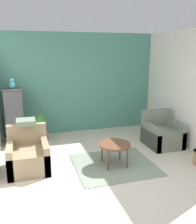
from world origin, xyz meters
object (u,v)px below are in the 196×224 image
Objects in this scene: armchair_right at (162,135)px; birdcage at (15,116)px; coffee_table at (114,146)px; parrot at (12,84)px; armchair_left at (28,156)px; potted_plant at (42,125)px.

birdcage reaches higher than armchair_right.
birdcage is (-3.46, 1.27, 0.42)m from armchair_right.
coffee_table is 2.53× the size of parrot.
parrot reaches higher than armchair_right.
armchair_left is 3.22m from armchair_right.
armchair_left is 1.73m from birdcage.
armchair_left is at bearing 169.40° from coffee_table.
birdcage reaches higher than coffee_table.
potted_plant is (0.39, 1.57, 0.14)m from armchair_left.
coffee_table is at bearing -154.98° from armchair_right.
parrot reaches higher than armchair_left.
parrot is 1.27m from potted_plant.
armchair_right is at bearing 6.97° from armchair_left.
armchair_left and armchair_right have the same top height.
armchair_left is at bearing -173.03° from armchair_right.
parrot reaches higher than birdcage.
coffee_table is 1.72m from armchair_left.
armchair_right is 3.32× the size of parrot.
parrot is at bearing 90.00° from birdcage.
potted_plant is at bearing 124.49° from coffee_table.
potted_plant is at bearing -7.69° from birdcage.
birdcage is at bearing -90.00° from parrot.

